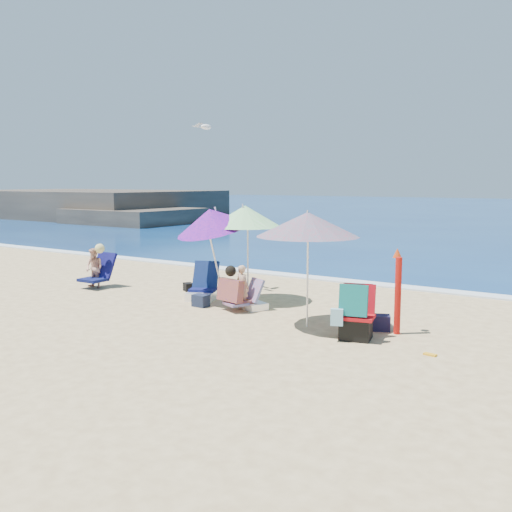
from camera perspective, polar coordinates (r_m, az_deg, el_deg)
The scene contains 19 objects.
ground at distance 10.13m, azimuth -1.75°, elevation -6.91°, with size 120.00×120.00×0.00m.
foam at distance 14.49m, azimuth 10.06°, elevation -2.59°, with size 120.00×0.50×0.04m.
headland at distance 43.14m, azimuth -16.23°, elevation 4.52°, with size 20.50×11.50×2.60m.
umbrella_turquoise at distance 9.75m, azimuth 5.18°, elevation 3.14°, with size 1.79×1.79×2.03m.
umbrella_striped at distance 11.88m, azimuth -1.08°, elevation 3.97°, with size 1.92×1.92×2.05m.
umbrella_blue at distance 11.80m, azimuth -4.44°, elevation 3.64°, with size 2.00×2.04×2.12m.
furled_umbrella at distance 9.72m, azimuth 13.94°, elevation -3.05°, with size 0.23×0.28×1.41m.
chair_navy at distance 12.36m, azimuth -5.32°, elevation -3.34°, with size 0.81×0.93×0.78m.
chair_rainbow at distance 11.30m, azimuth -0.51°, elevation -4.56°, with size 0.76×0.87×0.61m.
camp_chair_left at distance 9.51m, azimuth 9.97°, elevation -6.40°, with size 0.61×0.61×0.84m.
camp_chair_right at distance 9.30m, azimuth 9.87°, elevation -6.22°, with size 0.63×0.72×0.92m.
person_center at distance 11.21m, azimuth -1.86°, elevation -3.24°, with size 0.69×0.68×0.90m.
person_left at distance 14.12m, azimuth -15.68°, elevation -1.13°, with size 0.62×0.76×1.05m.
bag_navy_a at distance 11.64m, azimuth -5.53°, elevation -4.44°, with size 0.33×0.24×0.24m.
bag_black_a at distance 13.32m, azimuth -6.75°, elevation -3.08°, with size 0.31×0.29×0.19m.
bag_navy_b at distance 10.00m, azimuth 12.20°, elevation -6.50°, with size 0.43×0.38×0.26m.
bag_black_b at distance 9.42m, azimuth 9.24°, elevation -7.45°, with size 0.29×0.21×0.21m.
orange_item at distance 8.80m, azimuth 16.95°, elevation -9.37°, with size 0.20×0.11×0.03m.
seagull at distance 13.27m, azimuth -5.10°, elevation 12.69°, with size 0.59×0.58×0.12m.
Camera 1 is at (5.71, -7.99, 2.50)m, focal length 40.16 mm.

